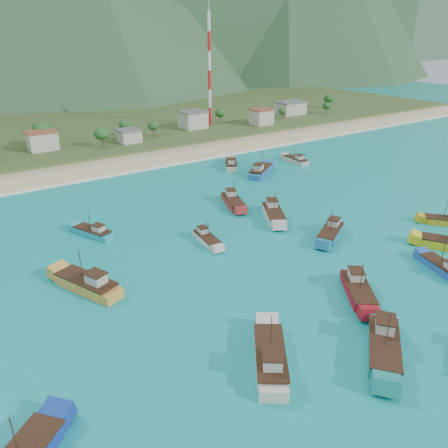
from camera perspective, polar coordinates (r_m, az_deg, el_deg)
ground at (r=69.77m, az=3.11°, el=-8.69°), size 600.00×600.00×0.00m
beach at (r=135.77m, az=-17.60°, el=6.74°), size 400.00×18.00×1.20m
land at (r=193.51m, az=-23.29°, el=10.83°), size 400.00×110.00×2.40m
surf_line at (r=127.05m, az=-16.27°, el=5.76°), size 400.00×2.50×0.08m
village at (r=162.98m, az=-14.37°, el=11.50°), size 210.59×24.53×6.26m
vegetation at (r=154.28m, az=-24.80°, el=9.59°), size 274.48×25.55×8.63m
radio_tower at (r=183.58m, az=-1.91°, el=19.39°), size 1.20×1.20×42.95m
boat_0 at (r=125.52m, az=4.82°, el=6.87°), size 12.19×9.81×7.24m
boat_3 at (r=91.00m, az=-16.72°, el=-1.13°), size 6.19×9.52×5.44m
boat_4 at (r=132.23m, az=0.93°, el=7.75°), size 8.40×10.44×6.19m
boat_6 at (r=84.76m, az=-2.30°, el=-2.01°), size 3.39×8.69×5.01m
boat_7 at (r=56.03m, az=6.08°, el=-17.14°), size 9.83×11.72×7.04m
boat_8 at (r=102.61m, az=1.19°, el=2.89°), size 6.44×11.03×6.26m
boat_10 at (r=89.15m, az=13.75°, el=-1.20°), size 10.76×7.91×6.25m
boat_11 at (r=60.81m, az=20.12°, el=-14.88°), size 11.76×10.45×7.20m
boat_12 at (r=71.24m, az=17.08°, el=-8.36°), size 9.02×10.74×6.46m
boat_15 at (r=72.66m, az=-17.38°, el=-7.58°), size 8.05×12.70×7.24m
boat_18 at (r=103.74m, az=27.09°, el=0.30°), size 8.20×8.90×5.53m
boat_22 at (r=138.83m, az=9.34°, el=8.19°), size 3.37×9.77×5.69m
boat_24 at (r=83.18m, az=26.70°, el=-5.24°), size 5.49×9.78×5.54m
boat_25 at (r=96.03m, az=6.47°, el=1.28°), size 8.69×11.67×6.80m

